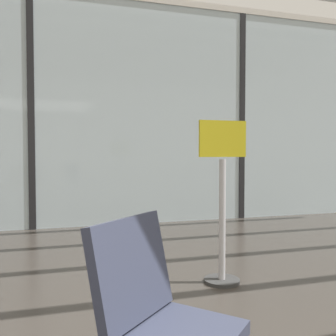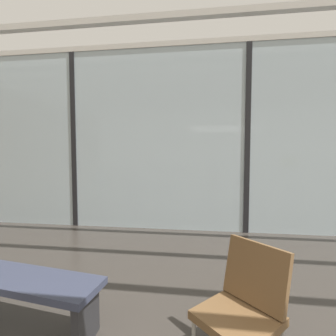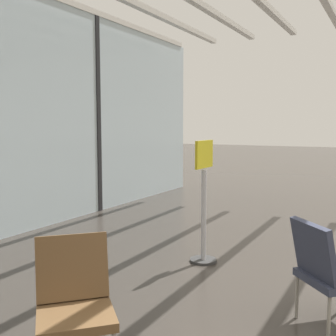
# 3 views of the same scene
# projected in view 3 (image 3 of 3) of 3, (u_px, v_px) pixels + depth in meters

# --- Properties ---
(window_mullion_2) EXTENTS (0.10, 0.12, 3.59)m
(window_mullion_2) POSITION_uv_depth(u_px,v_px,m) (97.00, 116.00, 7.54)
(window_mullion_2) COLOR black
(window_mullion_2) RESTS_ON ground
(lounge_chair_0) EXTENTS (0.71, 0.71, 0.87)m
(lounge_chair_0) POSITION_uv_depth(u_px,v_px,m) (327.00, 268.00, 3.19)
(lounge_chair_0) COLOR #33384C
(lounge_chair_0) RESTS_ON ground
(lounge_chair_3) EXTENTS (0.71, 0.71, 0.87)m
(lounge_chair_3) POSITION_uv_depth(u_px,v_px,m) (74.00, 296.00, 2.66)
(lounge_chair_3) COLOR brown
(lounge_chair_3) RESTS_ON ground
(info_sign) EXTENTS (0.44, 0.32, 1.44)m
(info_sign) POSITION_uv_depth(u_px,v_px,m) (204.00, 205.00, 4.75)
(info_sign) COLOR #333333
(info_sign) RESTS_ON ground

